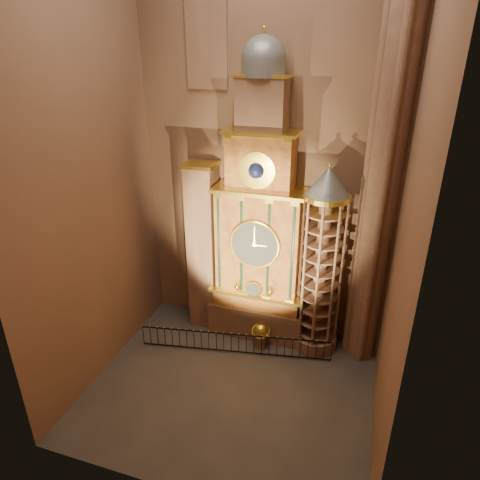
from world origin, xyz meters
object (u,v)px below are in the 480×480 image
(astronomical_clock, at_px, (260,231))
(portrait_tower, at_px, (203,248))
(iron_railing, at_px, (235,343))
(celestial_globe, at_px, (261,333))
(stair_turret, at_px, (321,265))

(astronomical_clock, bearing_deg, portrait_tower, 179.71)
(astronomical_clock, bearing_deg, iron_railing, -105.54)
(portrait_tower, bearing_deg, iron_railing, -41.42)
(astronomical_clock, height_order, iron_railing, astronomical_clock)
(portrait_tower, height_order, iron_railing, portrait_tower)
(celestial_globe, relative_size, iron_railing, 0.14)
(iron_railing, bearing_deg, portrait_tower, 138.58)
(astronomical_clock, relative_size, celestial_globe, 10.96)
(portrait_tower, distance_m, iron_railing, 5.77)
(celestial_globe, distance_m, iron_railing, 1.60)
(stair_turret, relative_size, iron_railing, 1.02)
(portrait_tower, relative_size, celestial_globe, 6.70)
(portrait_tower, bearing_deg, celestial_globe, -19.46)
(portrait_tower, relative_size, stair_turret, 0.94)
(portrait_tower, height_order, celestial_globe, portrait_tower)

